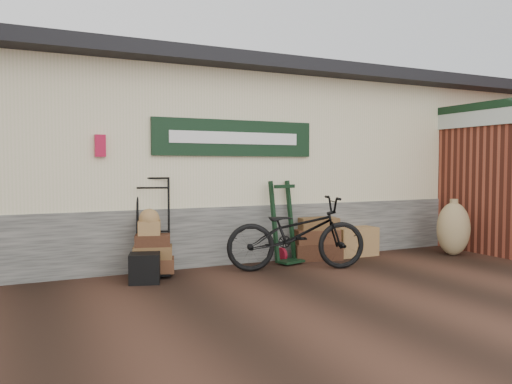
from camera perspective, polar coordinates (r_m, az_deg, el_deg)
ground at (r=7.08m, az=3.06°, el=-9.44°), size 80.00×80.00×0.00m
station_building at (r=9.41m, az=-4.91°, el=3.53°), size 14.40×4.10×3.20m
brick_outbuilding at (r=10.81m, az=22.34°, el=1.59°), size 1.71×4.51×2.62m
porter_trolley at (r=7.15m, az=-11.69°, el=-3.72°), size 0.81×0.69×1.39m
green_barrow at (r=7.85m, az=3.27°, el=-3.46°), size 0.55×0.50×1.29m
suitcase_stack at (r=8.26m, az=6.84°, el=-5.24°), size 0.87×0.65×0.69m
wicker_hamper at (r=8.71m, az=11.03°, el=-5.53°), size 0.74×0.49×0.48m
black_trunk at (r=6.73m, az=-12.60°, el=-8.48°), size 0.47×0.43×0.39m
bicycle at (r=7.34m, az=4.64°, el=-4.26°), size 1.27×2.18×1.20m
burlap_sack_left at (r=9.17m, az=21.63°, el=-3.93°), size 0.69×0.63×0.90m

